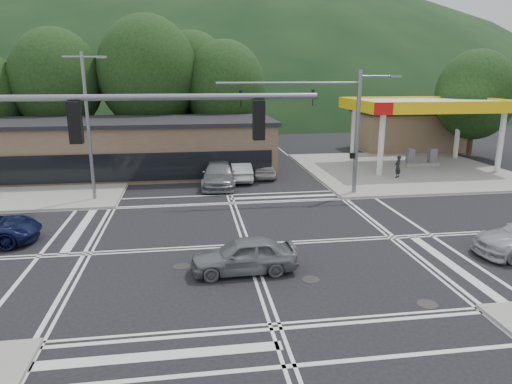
{
  "coord_description": "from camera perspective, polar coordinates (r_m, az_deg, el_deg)",
  "views": [
    {
      "loc": [
        -2.48,
        -19.81,
        7.76
      ],
      "look_at": [
        1.07,
        4.37,
        1.4
      ],
      "focal_mm": 32.0,
      "sensor_mm": 36.0,
      "label": 1
    }
  ],
  "objects": [
    {
      "name": "hill_north",
      "position": [
        110.11,
        -7.16,
        10.43
      ],
      "size": [
        252.0,
        126.0,
        140.0
      ],
      "primitive_type": "ellipsoid",
      "color": "black",
      "rests_on": "ground"
    },
    {
      "name": "sidewalk_nw",
      "position": [
        37.79,
        -27.5,
        1.18
      ],
      "size": [
        16.0,
        16.0,
        0.15
      ],
      "primitive_type": "cube",
      "color": "gray",
      "rests_on": "ground"
    },
    {
      "name": "gas_station_canopy",
      "position": [
        40.84,
        20.45,
        9.87
      ],
      "size": [
        12.32,
        8.34,
        5.75
      ],
      "color": "silver",
      "rests_on": "ground"
    },
    {
      "name": "car_queue_b",
      "position": [
        35.36,
        1.11,
        3.1
      ],
      "size": [
        2.34,
        4.45,
        1.44
      ],
      "primitive_type": "imported",
      "rotation": [
        0.0,
        0.0,
        2.99
      ],
      "color": "#B4B4B0",
      "rests_on": "ground"
    },
    {
      "name": "tree_n_b",
      "position": [
        43.95,
        -13.37,
        14.24
      ],
      "size": [
        9.0,
        9.0,
        12.98
      ],
      "color": "#382619",
      "rests_on": "ground"
    },
    {
      "name": "signal_mast_sw",
      "position": [
        12.53,
        -26.32,
        0.89
      ],
      "size": [
        9.14,
        0.28,
        8.0
      ],
      "color": "slate",
      "rests_on": "ground"
    },
    {
      "name": "convenience_store",
      "position": [
        50.47,
        18.31,
        7.18
      ],
      "size": [
        10.0,
        6.0,
        3.8
      ],
      "primitive_type": "cube",
      "color": "#846B4F",
      "rests_on": "ground"
    },
    {
      "name": "car_northbound",
      "position": [
        32.53,
        -4.68,
        2.22
      ],
      "size": [
        2.77,
        5.84,
        1.65
      ],
      "primitive_type": "imported",
      "rotation": [
        0.0,
        0.0,
        -0.08
      ],
      "color": "slate",
      "rests_on": "ground"
    },
    {
      "name": "streetlight_nw",
      "position": [
        29.55,
        -20.18,
        8.44
      ],
      "size": [
        2.5,
        0.25,
        9.0
      ],
      "color": "slate",
      "rests_on": "ground"
    },
    {
      "name": "sidewalk_ne",
      "position": [
        39.7,
        17.97,
        2.7
      ],
      "size": [
        16.0,
        16.0,
        0.15
      ],
      "primitive_type": "cube",
      "color": "gray",
      "rests_on": "ground"
    },
    {
      "name": "tree_n_a",
      "position": [
        45.31,
        -23.69,
        12.61
      ],
      "size": [
        8.0,
        8.0,
        11.75
      ],
      "color": "#382619",
      "rests_on": "ground"
    },
    {
      "name": "tree_n_c",
      "position": [
        43.97,
        -3.91,
        12.89
      ],
      "size": [
        7.6,
        7.6,
        10.87
      ],
      "color": "#382619",
      "rests_on": "ground"
    },
    {
      "name": "signal_mast_ne",
      "position": [
        29.68,
        10.33,
        9.15
      ],
      "size": [
        11.65,
        0.3,
        8.0
      ],
      "color": "slate",
      "rests_on": "ground"
    },
    {
      "name": "car_queue_a",
      "position": [
        34.13,
        -1.99,
        2.63
      ],
      "size": [
        1.5,
        4.24,
        1.4
      ],
      "primitive_type": "imported",
      "rotation": [
        0.0,
        0.0,
        3.14
      ],
      "color": "#B3B6BB",
      "rests_on": "ground"
    },
    {
      "name": "car_grey_center",
      "position": [
        18.42,
        -1.52,
        -7.87
      ],
      "size": [
        4.29,
        1.8,
        1.45
      ],
      "primitive_type": "imported",
      "rotation": [
        0.0,
        0.0,
        -1.55
      ],
      "color": "slate",
      "rests_on": "ground"
    },
    {
      "name": "pedestrian",
      "position": [
        35.92,
        17.3,
        3.05
      ],
      "size": [
        0.73,
        0.69,
        1.67
      ],
      "primitive_type": "imported",
      "rotation": [
        0.0,
        0.0,
        3.8
      ],
      "color": "black",
      "rests_on": "sidewalk_ne"
    },
    {
      "name": "tree_n_e",
      "position": [
        47.82,
        -8.01,
        13.7
      ],
      "size": [
        8.4,
        8.4,
        11.98
      ],
      "color": "#382619",
      "rests_on": "ground"
    },
    {
      "name": "tree_ne",
      "position": [
        47.85,
        25.75,
        10.87
      ],
      "size": [
        7.2,
        7.2,
        9.99
      ],
      "color": "#382619",
      "rests_on": "ground"
    },
    {
      "name": "ground",
      "position": [
        21.42,
        -1.15,
        -6.66
      ],
      "size": [
        120.0,
        120.0,
        0.0
      ],
      "primitive_type": "plane",
      "color": "black",
      "rests_on": "ground"
    },
    {
      "name": "commercial_row",
      "position": [
        37.67,
        -16.75,
        5.17
      ],
      "size": [
        24.0,
        8.0,
        4.0
      ],
      "primitive_type": "cube",
      "color": "brown",
      "rests_on": "ground"
    }
  ]
}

